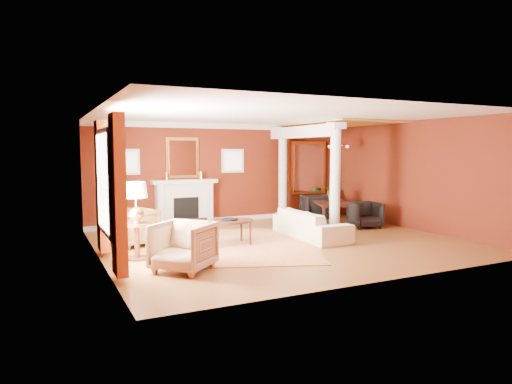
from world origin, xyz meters
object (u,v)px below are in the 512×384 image
dining_table (332,206)px  armchair_stripe (183,244)px  coffee_table (230,222)px  sofa (311,220)px  armchair_leopard (132,225)px  side_table (136,207)px

dining_table → armchair_stripe: bearing=142.8°
coffee_table → sofa: bearing=-2.8°
armchair_leopard → armchair_stripe: (0.39, -2.56, 0.03)m
coffee_table → dining_table: (3.99, 1.74, -0.03)m
sofa → armchair_stripe: bearing=113.9°
armchair_leopard → dining_table: size_ratio=0.53×
armchair_stripe → dining_table: dining_table is taller
sofa → armchair_stripe: 3.98m
coffee_table → side_table: bearing=-167.9°
coffee_table → dining_table: dining_table is taller
armchair_stripe → side_table: (-0.56, 1.22, 0.54)m
sofa → dining_table: 2.66m
sofa → armchair_leopard: (-4.04, 0.98, 0.01)m
armchair_stripe → coffee_table: armchair_stripe is taller
armchair_leopard → armchair_stripe: size_ratio=0.95×
armchair_leopard → coffee_table: size_ratio=0.81×
armchair_stripe → coffee_table: bearing=93.9°
sofa → dining_table: size_ratio=1.32×
sofa → coffee_table: size_ratio=2.04×
side_table → sofa: bearing=4.9°
armchair_stripe → dining_table: size_ratio=0.56×
side_table → dining_table: (6.12, 2.20, -0.54)m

